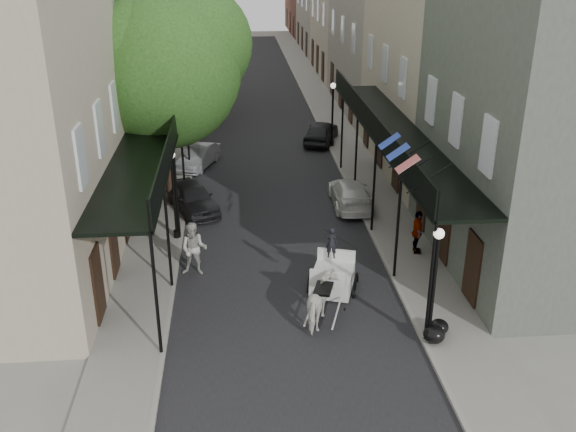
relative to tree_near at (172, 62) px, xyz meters
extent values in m
plane|color=gray|center=(4.20, -10.18, -6.49)|extent=(140.00, 140.00, 0.00)
cube|color=black|center=(4.20, 9.82, -6.48)|extent=(8.00, 90.00, 0.01)
cube|color=gray|center=(-0.80, 9.82, -6.43)|extent=(2.20, 90.00, 0.12)
cube|color=gray|center=(9.20, 9.82, -6.43)|extent=(2.20, 90.00, 0.12)
cube|color=#ADA18B|center=(-4.40, 19.82, -1.24)|extent=(5.00, 80.00, 10.50)
cube|color=gray|center=(12.80, 19.82, -1.24)|extent=(5.00, 80.00, 10.50)
cube|color=black|center=(-0.80, -3.18, -2.49)|extent=(2.20, 18.00, 0.12)
cube|color=black|center=(0.25, -3.18, -1.99)|extent=(0.06, 18.00, 1.00)
cylinder|color=black|center=(0.20, -12.18, -4.37)|extent=(0.10, 0.10, 4.00)
cylinder|color=black|center=(0.20, -4.18, -4.37)|extent=(0.10, 0.10, 4.00)
cylinder|color=black|center=(0.20, 3.82, -4.37)|extent=(0.10, 0.10, 4.00)
cube|color=black|center=(9.20, -3.18, -2.49)|extent=(2.20, 18.00, 0.12)
cube|color=black|center=(8.15, -3.18, -1.99)|extent=(0.06, 18.00, 1.00)
cylinder|color=black|center=(8.20, -12.18, -4.37)|extent=(0.10, 0.10, 4.00)
cylinder|color=black|center=(8.20, -4.18, -4.37)|extent=(0.10, 0.10, 4.00)
cylinder|color=black|center=(8.20, 3.82, -4.37)|extent=(0.10, 0.10, 4.00)
cylinder|color=#382619|center=(-0.40, -0.18, -3.57)|extent=(0.44, 0.44, 5.60)
sphere|color=#1E4A18|center=(-0.40, -0.18, -0.29)|extent=(6.80, 6.80, 6.80)
sphere|color=#1E4A18|center=(0.96, 0.42, 0.71)|extent=(5.10, 5.10, 5.10)
cylinder|color=#382619|center=(-0.40, 13.82, -3.85)|extent=(0.44, 0.44, 5.04)
sphere|color=#1E4A18|center=(-0.40, 13.82, -0.91)|extent=(6.00, 6.00, 6.00)
sphere|color=#1E4A18|center=(0.80, 14.42, -0.01)|extent=(4.50, 4.50, 4.50)
cylinder|color=black|center=(8.30, -12.18, -6.22)|extent=(0.28, 0.28, 0.30)
cylinder|color=black|center=(8.30, -12.18, -4.67)|extent=(0.12, 0.12, 3.40)
sphere|color=white|center=(8.30, -12.18, -2.82)|extent=(0.32, 0.32, 0.32)
cylinder|color=black|center=(0.10, -4.18, -6.22)|extent=(0.28, 0.28, 0.30)
cylinder|color=black|center=(0.10, -4.18, -4.67)|extent=(0.12, 0.12, 3.40)
sphere|color=white|center=(0.10, -4.18, -2.82)|extent=(0.32, 0.32, 0.32)
cylinder|color=black|center=(8.30, 7.82, -6.22)|extent=(0.28, 0.28, 0.30)
cylinder|color=black|center=(8.30, 7.82, -4.67)|extent=(0.12, 0.12, 3.40)
sphere|color=white|center=(8.30, 7.82, -2.82)|extent=(0.32, 0.32, 0.32)
imported|color=silver|center=(5.19, -10.86, -5.68)|extent=(1.39, 2.07, 1.61)
torus|color=black|center=(5.27, -7.92, -5.88)|extent=(0.46, 1.23, 1.26)
torus|color=black|center=(6.80, -8.40, -5.88)|extent=(0.46, 1.23, 1.26)
torus|color=black|center=(5.05, -9.28, -6.18)|extent=(0.26, 0.64, 0.65)
torus|color=black|center=(6.20, -9.64, -6.18)|extent=(0.26, 0.64, 0.65)
cube|color=silver|center=(5.98, -8.35, -5.47)|extent=(1.82, 2.08, 0.68)
cube|color=silver|center=(5.67, -9.32, -4.98)|extent=(1.27, 0.86, 0.12)
cube|color=silver|center=(5.60, -9.56, -4.69)|extent=(1.14, 0.44, 0.49)
imported|color=black|center=(5.67, -9.32, -4.37)|extent=(0.46, 0.37, 1.10)
imported|color=#ACABA2|center=(0.97, -7.18, -5.47)|extent=(1.09, 0.91, 2.03)
imported|color=gray|center=(-1.57, 6.48, -5.51)|extent=(1.22, 0.88, 1.71)
imported|color=gray|center=(9.49, -6.39, -5.50)|extent=(0.55, 1.06, 1.74)
imported|color=black|center=(0.60, -1.18, -5.82)|extent=(2.91, 4.22, 1.33)
imported|color=gray|center=(0.60, 4.91, -5.89)|extent=(2.43, 3.86, 1.20)
imported|color=black|center=(0.93, 19.87, -5.86)|extent=(2.34, 4.62, 1.25)
imported|color=white|center=(7.80, -1.18, -5.88)|extent=(1.77, 4.19, 1.21)
imported|color=black|center=(7.80, 8.82, -5.81)|extent=(2.82, 4.28, 1.35)
ellipsoid|color=black|center=(8.40, -12.38, -6.09)|extent=(0.66, 0.66, 0.56)
ellipsoid|color=black|center=(8.70, -11.93, -6.14)|extent=(0.58, 0.58, 0.46)
camera|label=1|loc=(2.58, -28.28, 4.92)|focal=40.00mm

